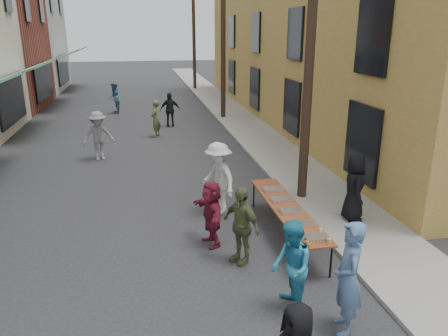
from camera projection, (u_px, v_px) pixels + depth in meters
name	position (u px, v px, depth m)	size (l,w,h in m)	color
ground	(157.00, 266.00, 9.08)	(120.00, 120.00, 0.00)	#28282B
sidewalk	(236.00, 117.00, 23.98)	(2.20, 60.00, 0.10)	gray
building_ochre	(355.00, 22.00, 22.64)	(10.00, 28.00, 10.00)	gold
utility_pole_near	(311.00, 37.00, 11.28)	(0.26, 0.26, 9.00)	#2D2116
utility_pole_mid	(223.00, 32.00, 22.49)	(0.26, 0.26, 9.00)	#2D2116
utility_pole_far	(194.00, 31.00, 33.70)	(0.26, 0.26, 9.00)	#2D2116
serving_table	(287.00, 209.00, 10.17)	(0.70, 4.00, 0.75)	maroon
catering_tray_sausage	(314.00, 238.00, 8.60)	(0.50, 0.33, 0.08)	maroon
catering_tray_foil_b	(302.00, 224.00, 9.21)	(0.50, 0.33, 0.08)	#B2B2B7
catering_tray_buns	(291.00, 211.00, 9.86)	(0.50, 0.33, 0.08)	tan
catering_tray_foil_d	(281.00, 199.00, 10.52)	(0.50, 0.33, 0.08)	#B2B2B7
catering_tray_buns_end	(273.00, 189.00, 11.17)	(0.50, 0.33, 0.08)	tan
condiment_jar_a	(309.00, 246.00, 8.28)	(0.07, 0.07, 0.08)	#A57F26
condiment_jar_b	(307.00, 243.00, 8.37)	(0.07, 0.07, 0.08)	#A57F26
condiment_jar_c	(305.00, 241.00, 8.47)	(0.07, 0.07, 0.08)	#A57F26
cup_stack	(329.00, 242.00, 8.40)	(0.08, 0.08, 0.12)	tan
guest_front_b	(348.00, 278.00, 6.89)	(0.70, 0.46, 1.92)	#4E6D97
guest_front_c	(291.00, 268.00, 7.42)	(0.82, 0.64, 1.68)	teal
guest_front_d	(218.00, 178.00, 11.44)	(1.25, 0.72, 1.93)	silver
guest_front_e	(241.00, 225.00, 9.03)	(0.98, 0.41, 1.67)	#566037
guest_queue_back	(211.00, 213.00, 9.79)	(1.41, 0.45, 1.52)	maroon
server	(354.00, 187.00, 10.85)	(0.83, 0.54, 1.69)	black
passerby_left	(98.00, 136.00, 16.18)	(1.18, 0.68, 1.83)	gray
passerby_mid	(170.00, 110.00, 21.66)	(0.99, 0.41, 1.69)	black
passerby_right	(156.00, 119.00, 19.61)	(0.61, 0.40, 1.67)	#5B653A
passerby_far	(115.00, 98.00, 24.97)	(0.87, 0.68, 1.79)	#51779D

